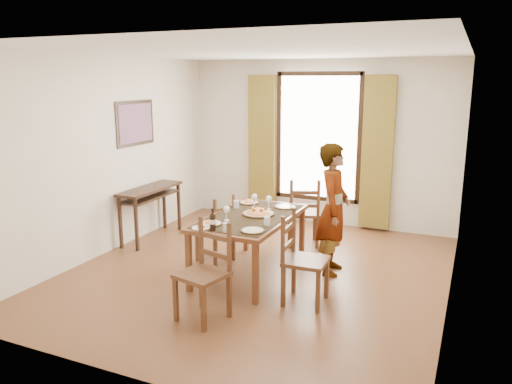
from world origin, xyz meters
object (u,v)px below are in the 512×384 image
at_px(pasta_platter, 258,211).
at_px(console_table, 150,195).
at_px(dining_table, 250,221).
at_px(man, 333,209).

bearing_deg(pasta_platter, console_table, 163.67).
bearing_deg(console_table, dining_table, -18.95).
relative_size(console_table, man, 0.73).
relative_size(man, pasta_platter, 4.09).
bearing_deg(dining_table, console_table, 161.05).
distance_m(console_table, man, 2.88).
bearing_deg(dining_table, man, 28.02).
bearing_deg(console_table, man, -3.74).
height_order(dining_table, pasta_platter, pasta_platter).
xyz_separation_m(console_table, dining_table, (1.96, -0.67, 0.00)).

